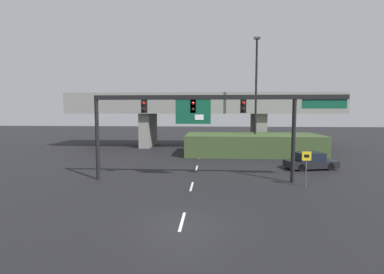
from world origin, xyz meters
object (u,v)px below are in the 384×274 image
(speed_limit_sign, at_px, (306,163))
(parked_sedan_near_right, at_px, (310,161))
(signal_gantry, at_px, (211,111))
(highway_light_pole_near, at_px, (256,93))

(speed_limit_sign, distance_m, parked_sedan_near_right, 6.82)
(signal_gantry, xyz_separation_m, parked_sedan_near_right, (8.69, 5.13, -4.40))
(signal_gantry, height_order, parked_sedan_near_right, signal_gantry)
(speed_limit_sign, bearing_deg, highway_light_pole_near, 94.63)
(highway_light_pole_near, bearing_deg, speed_limit_sign, -85.37)
(signal_gantry, bearing_deg, highway_light_pole_near, 69.77)
(signal_gantry, distance_m, speed_limit_sign, 7.37)
(highway_light_pole_near, distance_m, parked_sedan_near_right, 11.47)
(signal_gantry, distance_m, highway_light_pole_near, 15.03)
(speed_limit_sign, distance_m, highway_light_pole_near, 16.19)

